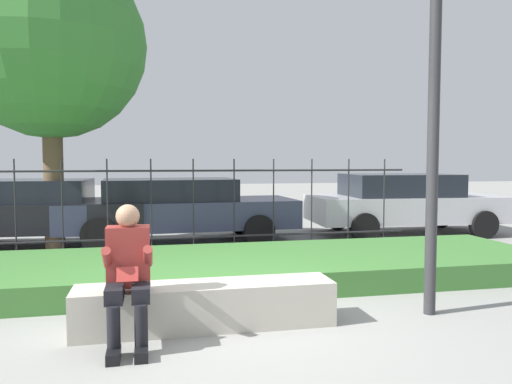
% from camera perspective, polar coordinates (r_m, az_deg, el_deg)
% --- Properties ---
extents(ground_plane, '(60.00, 60.00, 0.00)m').
position_cam_1_polar(ground_plane, '(5.07, -3.36, -15.02)').
color(ground_plane, gray).
extents(stone_bench, '(2.49, 0.51, 0.43)m').
position_cam_1_polar(stone_bench, '(4.99, -5.71, -13.05)').
color(stone_bench, '#B7B2A3').
rests_on(stone_bench, ground_plane).
extents(person_seated_reader, '(0.42, 0.73, 1.23)m').
position_cam_1_polar(person_seated_reader, '(4.57, -14.41, -8.55)').
color(person_seated_reader, black).
rests_on(person_seated_reader, ground_plane).
extents(grass_berm, '(9.63, 2.36, 0.31)m').
position_cam_1_polar(grass_berm, '(6.82, -5.81, -8.81)').
color(grass_berm, '#3D7533').
rests_on(grass_berm, ground_plane).
extents(iron_fence, '(7.63, 0.03, 1.65)m').
position_cam_1_polar(iron_fence, '(8.44, -7.16, -1.55)').
color(iron_fence, '#232326').
rests_on(iron_fence, ground_plane).
extents(car_parked_center, '(4.65, 1.99, 1.26)m').
position_cam_1_polar(car_parked_center, '(10.01, -9.04, -1.82)').
color(car_parked_center, '#383D56').
rests_on(car_parked_center, ground_plane).
extents(car_parked_left, '(4.06, 2.08, 1.27)m').
position_cam_1_polar(car_parked_left, '(10.25, -23.96, -1.90)').
color(car_parked_left, black).
rests_on(car_parked_left, ground_plane).
extents(car_parked_right, '(4.31, 2.12, 1.33)m').
position_cam_1_polar(car_parked_right, '(11.52, 16.58, -1.13)').
color(car_parked_right, '#B7B7BC').
rests_on(car_parked_right, ground_plane).
extents(street_lamp, '(0.28, 0.28, 3.72)m').
position_cam_1_polar(street_lamp, '(5.54, 19.68, 10.49)').
color(street_lamp, '#2D2D30').
rests_on(street_lamp, ground_plane).
extents(tree_behind_fence, '(3.32, 3.32, 5.32)m').
position_cam_1_polar(tree_behind_fence, '(9.77, -22.46, 15.30)').
color(tree_behind_fence, brown).
rests_on(tree_behind_fence, ground_plane).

